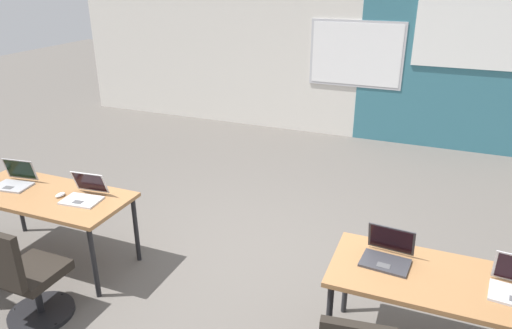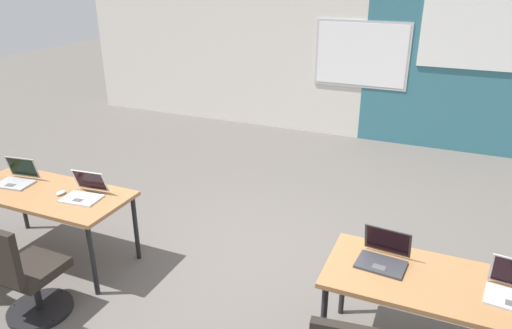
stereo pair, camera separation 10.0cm
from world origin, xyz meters
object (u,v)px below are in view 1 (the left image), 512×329
at_px(laptop_near_right_inner, 387,254).
at_px(desk_near_right, 450,288).
at_px(desk_near_left, 47,199).
at_px(laptop_near_left_end, 15,180).
at_px(laptop_near_left_inner, 84,194).
at_px(mouse_near_left_inner, 60,195).
at_px(chair_near_left_inner, 27,282).

bearing_deg(laptop_near_right_inner, desk_near_right, -4.71).
height_order(desk_near_left, laptop_near_left_end, laptop_near_left_end).
bearing_deg(laptop_near_left_inner, mouse_near_left_inner, -174.78).
distance_m(laptop_near_left_inner, mouse_near_left_inner, 0.25).
xyz_separation_m(desk_near_left, laptop_near_right_inner, (3.07, 0.08, 0.11)).
relative_size(laptop_near_left_end, chair_near_left_inner, 0.40).
bearing_deg(chair_near_left_inner, laptop_near_left_end, -41.68).
height_order(desk_near_right, chair_near_left_inner, chair_near_left_inner).
distance_m(desk_near_left, laptop_near_right_inner, 3.07).
distance_m(laptop_near_left_end, chair_near_left_inner, 1.23).
height_order(laptop_near_right_inner, chair_near_left_inner, laptop_near_right_inner).
height_order(laptop_near_left_end, chair_near_left_inner, laptop_near_left_end).
bearing_deg(mouse_near_left_inner, laptop_near_right_inner, 1.37).
distance_m(laptop_near_right_inner, chair_near_left_inner, 2.76).
bearing_deg(laptop_near_left_end, laptop_near_right_inner, -7.21).
height_order(laptop_near_left_inner, mouse_near_left_inner, laptop_near_left_inner).
relative_size(laptop_near_right_inner, chair_near_left_inner, 0.39).
bearing_deg(laptop_near_right_inner, laptop_near_left_end, -174.33).
bearing_deg(desk_near_left, mouse_near_left_inner, 1.98).
height_order(desk_near_right, laptop_near_left_inner, laptop_near_left_inner).
xyz_separation_m(desk_near_left, laptop_near_left_inner, (0.41, 0.05, 0.11)).
xyz_separation_m(desk_near_right, laptop_near_left_inner, (-3.09, 0.05, 0.11)).
relative_size(laptop_near_left_end, mouse_near_left_inner, 3.49).
relative_size(desk_near_right, laptop_near_right_inner, 4.52).
bearing_deg(chair_near_left_inner, laptop_near_right_inner, -162.02).
bearing_deg(desk_near_right, chair_near_left_inner, -166.24).
distance_m(desk_near_left, mouse_near_left_inner, 0.19).
relative_size(desk_near_left, laptop_near_left_inner, 4.45).
distance_m(desk_near_left, laptop_near_left_end, 0.42).
distance_m(mouse_near_left_inner, chair_near_left_inner, 0.88).
bearing_deg(laptop_near_left_inner, chair_near_left_inner, -92.24).
bearing_deg(chair_near_left_inner, mouse_near_left_inner, -68.44).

